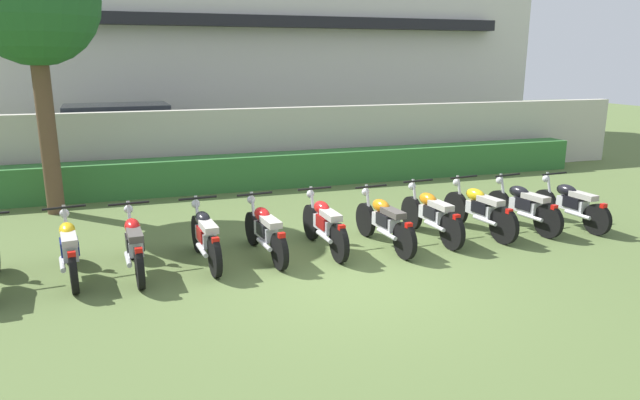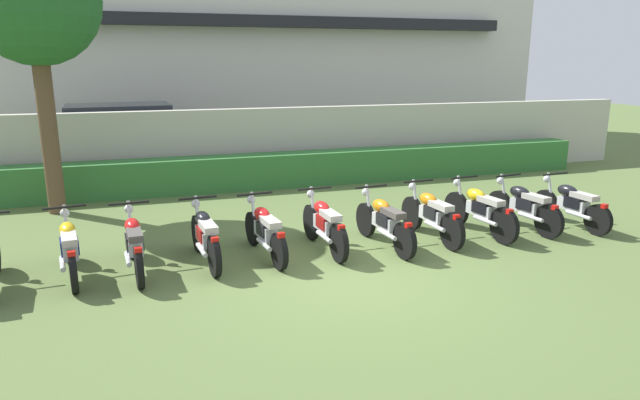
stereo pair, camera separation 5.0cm
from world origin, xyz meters
name	(u,v)px [view 1 (the left image)]	position (x,y,z in m)	size (l,w,h in m)	color
ground	(351,276)	(0.00, 0.00, 0.00)	(60.00, 60.00, 0.00)	#566B38
building	(209,33)	(0.00, 14.55, 4.03)	(23.32, 6.50, 8.05)	silver
compound_wall	(254,146)	(0.00, 6.88, 0.94)	(22.15, 0.30, 1.88)	#BCB7A8
hedge_row	(260,171)	(0.00, 6.18, 0.41)	(17.72, 0.70, 0.82)	#337033
parked_car	(125,139)	(-3.13, 9.22, 0.94)	(4.60, 2.29, 1.89)	black
tree_near_inspector	(32,3)	(-4.50, 5.16, 4.11)	(2.47, 2.47, 5.41)	brown
motorcycle_in_row_1	(69,248)	(-3.86, 1.21, 0.44)	(0.60, 1.86, 0.95)	black
motorcycle_in_row_2	(134,244)	(-2.97, 1.14, 0.44)	(0.60, 1.93, 0.95)	black
motorcycle_in_row_3	(205,236)	(-1.93, 1.19, 0.45)	(0.60, 1.82, 0.96)	black
motorcycle_in_row_4	(265,230)	(-0.99, 1.22, 0.44)	(0.60, 1.87, 0.94)	black
motorcycle_in_row_5	(324,224)	(0.00, 1.22, 0.45)	(0.60, 1.87, 0.97)	black
motorcycle_in_row_6	(384,221)	(1.01, 1.07, 0.45)	(0.60, 1.92, 0.96)	black
motorcycle_in_row_7	(431,214)	(1.97, 1.21, 0.45)	(0.60, 1.90, 0.97)	black
motorcycle_in_row_8	(479,209)	(2.94, 1.21, 0.46)	(0.60, 1.92, 0.98)	black
motorcycle_in_row_9	(523,206)	(3.88, 1.21, 0.45)	(0.60, 1.82, 0.96)	black
motorcycle_in_row_10	(571,203)	(4.86, 1.11, 0.44)	(0.60, 1.83, 0.94)	black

